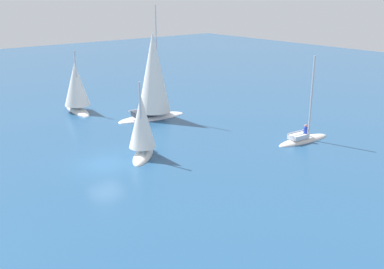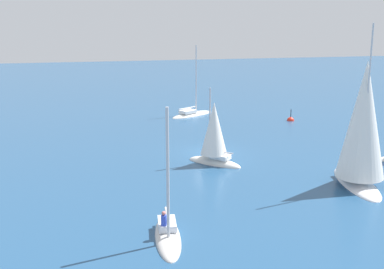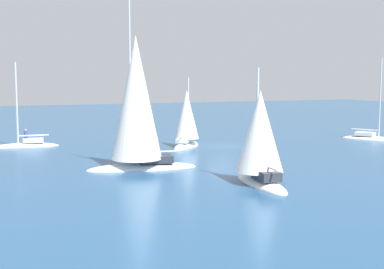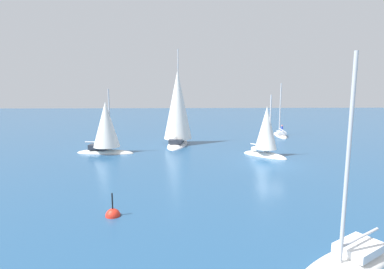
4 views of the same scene
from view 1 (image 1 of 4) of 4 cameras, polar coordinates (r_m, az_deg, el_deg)
ground_plane at (r=35.95m, az=-11.10°, el=-3.72°), size 160.00×160.00×0.00m
ketch_1 at (r=36.49m, az=-6.39°, el=0.51°), size 4.52×4.42×6.82m
sloop at (r=51.69m, az=-14.57°, el=5.59°), size 6.37×3.09×7.29m
sailboat at (r=41.79m, az=14.02°, el=-0.55°), size 1.96×6.09×8.05m
ketch_2 at (r=47.25m, az=-4.99°, el=7.16°), size 3.89×7.90×12.07m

